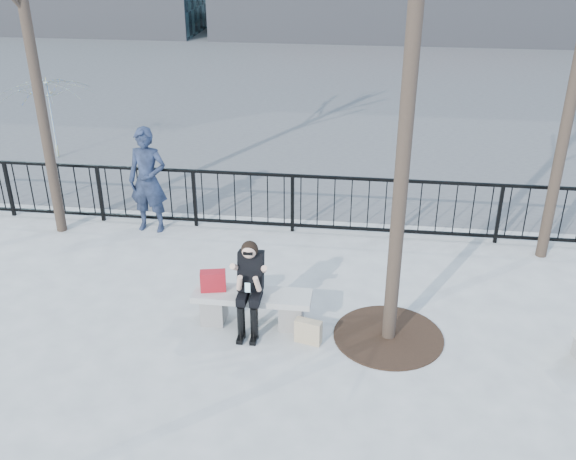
# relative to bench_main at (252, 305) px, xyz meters

# --- Properties ---
(ground) EXTENTS (120.00, 120.00, 0.00)m
(ground) POSITION_rel_bench_main_xyz_m (0.00, 0.00, -0.30)
(ground) COLOR gray
(ground) RESTS_ON ground
(street_surface) EXTENTS (60.00, 23.00, 0.01)m
(street_surface) POSITION_rel_bench_main_xyz_m (0.00, 15.00, -0.30)
(street_surface) COLOR #474747
(street_surface) RESTS_ON ground
(railing) EXTENTS (14.00, 0.06, 1.10)m
(railing) POSITION_rel_bench_main_xyz_m (0.00, 3.00, 0.25)
(railing) COLOR black
(railing) RESTS_ON ground
(tree_grate) EXTENTS (1.50, 1.50, 0.02)m
(tree_grate) POSITION_rel_bench_main_xyz_m (1.90, -0.10, -0.29)
(tree_grate) COLOR black
(tree_grate) RESTS_ON ground
(bench_main) EXTENTS (1.65, 0.46, 0.49)m
(bench_main) POSITION_rel_bench_main_xyz_m (0.00, 0.00, 0.00)
(bench_main) COLOR slate
(bench_main) RESTS_ON ground
(seated_woman) EXTENTS (0.50, 0.64, 1.34)m
(seated_woman) POSITION_rel_bench_main_xyz_m (0.00, -0.16, 0.37)
(seated_woman) COLOR black
(seated_woman) RESTS_ON ground
(handbag) EXTENTS (0.38, 0.24, 0.29)m
(handbag) POSITION_rel_bench_main_xyz_m (-0.55, 0.02, 0.33)
(handbag) COLOR #A3141D
(handbag) RESTS_ON bench_main
(shopping_bag) EXTENTS (0.38, 0.22, 0.34)m
(shopping_bag) POSITION_rel_bench_main_xyz_m (0.82, -0.36, -0.13)
(shopping_bag) COLOR #D0B493
(shopping_bag) RESTS_ON ground
(standing_man) EXTENTS (0.72, 0.49, 1.92)m
(standing_man) POSITION_rel_bench_main_xyz_m (-2.36, 2.75, 0.66)
(standing_man) COLOR black
(standing_man) RESTS_ON ground
(vendor_umbrella) EXTENTS (2.17, 2.21, 1.91)m
(vendor_umbrella) POSITION_rel_bench_main_xyz_m (-5.82, 6.18, 0.65)
(vendor_umbrella) COLOR gold
(vendor_umbrella) RESTS_ON ground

